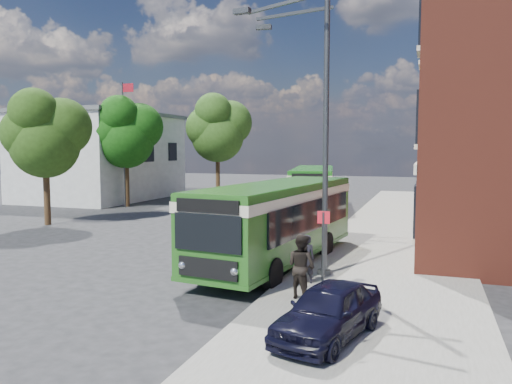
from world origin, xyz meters
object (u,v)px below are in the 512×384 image
at_px(bus_front, 278,216).
at_px(parked_car, 328,310).
at_px(bus_rear, 313,186).
at_px(street_lamp, 315,133).

bearing_deg(bus_front, parked_car, -64.89).
distance_m(bus_front, bus_rear, 14.96).
distance_m(street_lamp, parked_car, 6.93).
relative_size(bus_front, bus_rear, 0.99).
xyz_separation_m(street_lamp, parked_car, (1.54, -5.41, -4.04)).
xyz_separation_m(street_lamp, bus_front, (-1.64, 1.37, -2.96)).
xyz_separation_m(bus_front, bus_rear, (-2.02, 14.82, 0.00)).
xyz_separation_m(street_lamp, bus_rear, (-3.66, 16.19, -2.96)).
height_order(bus_front, bus_rear, same).
height_order(street_lamp, bus_front, street_lamp).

